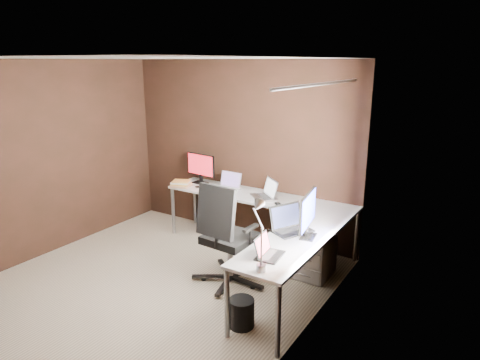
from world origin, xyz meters
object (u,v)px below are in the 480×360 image
at_px(laptop_black_small, 267,252).
at_px(laptop_black_big, 290,225).
at_px(laptop_silver, 266,194).
at_px(drawer_pedestal, 313,251).
at_px(monitor_right, 308,212).
at_px(desk_lamp, 259,226).
at_px(wastebasket, 241,313).
at_px(office_chair, 228,254).
at_px(laptop_white, 229,185).
at_px(book_stack, 181,184).
at_px(monitor_left, 201,167).

bearing_deg(laptop_black_small, laptop_black_big, 1.41).
bearing_deg(laptop_silver, drawer_pedestal, 17.76).
bearing_deg(monitor_right, laptop_black_small, 158.07).
relative_size(laptop_black_small, desk_lamp, 0.52).
relative_size(laptop_silver, desk_lamp, 0.74).
bearing_deg(monitor_right, laptop_black_big, 62.81).
relative_size(monitor_right, wastebasket, 2.01).
relative_size(desk_lamp, office_chair, 0.51).
height_order(laptop_white, book_stack, laptop_white).
height_order(monitor_left, book_stack, monitor_left).
distance_m(laptop_silver, desk_lamp, 2.00).
xyz_separation_m(laptop_black_big, book_stack, (-2.05, 0.68, -0.02)).
bearing_deg(laptop_silver, book_stack, -131.76).
distance_m(office_chair, wastebasket, 0.90).
relative_size(laptop_silver, book_stack, 1.46).
xyz_separation_m(monitor_left, laptop_white, (0.50, -0.01, -0.20)).
distance_m(drawer_pedestal, monitor_left, 2.14).
xyz_separation_m(laptop_silver, laptop_black_small, (0.85, -1.54, -0.01)).
bearing_deg(monitor_left, laptop_black_small, -33.19).
xyz_separation_m(laptop_black_big, office_chair, (-0.68, -0.17, -0.44)).
relative_size(laptop_black_big, book_stack, 1.58).
relative_size(drawer_pedestal, laptop_white, 1.77).
distance_m(drawer_pedestal, laptop_black_big, 0.72).
height_order(drawer_pedestal, wastebasket, drawer_pedestal).
distance_m(laptop_silver, office_chair, 1.13).
bearing_deg(monitor_left, book_stack, -109.15).
xyz_separation_m(monitor_right, laptop_white, (-1.64, 1.03, -0.22)).
xyz_separation_m(drawer_pedestal, monitor_left, (-1.98, 0.44, 0.68)).
bearing_deg(laptop_white, laptop_black_big, -33.22).
bearing_deg(laptop_white, wastebasket, -52.51).
xyz_separation_m(laptop_black_big, laptop_black_small, (0.10, -0.68, -0.01)).
xyz_separation_m(drawer_pedestal, laptop_white, (-1.49, 0.43, 0.48)).
xyz_separation_m(laptop_silver, wastebasket, (0.66, -1.68, -0.64)).
bearing_deg(desk_lamp, wastebasket, 164.82).
bearing_deg(monitor_left, drawer_pedestal, -6.38).
height_order(laptop_black_big, laptop_black_small, laptop_black_big).
distance_m(monitor_left, laptop_black_big, 2.15).
xyz_separation_m(monitor_right, office_chair, (-0.91, -0.10, -0.65)).
relative_size(drawer_pedestal, book_stack, 1.93).
distance_m(monitor_right, wastebasket, 1.18).
bearing_deg(monitor_left, laptop_black_big, -20.69).
distance_m(laptop_black_small, book_stack, 2.54).
xyz_separation_m(laptop_white, book_stack, (-0.63, -0.28, -0.01)).
bearing_deg(laptop_black_big, laptop_silver, 67.48).
xyz_separation_m(drawer_pedestal, office_chair, (-0.75, -0.70, 0.05)).
bearing_deg(wastebasket, laptop_black_small, 36.77).
bearing_deg(drawer_pedestal, monitor_right, -75.37).
bearing_deg(laptop_black_big, book_stack, 98.01).
bearing_deg(monitor_left, desk_lamp, -36.36).
bearing_deg(monitor_left, monitor_right, -19.75).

